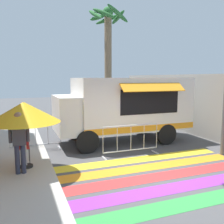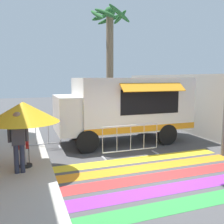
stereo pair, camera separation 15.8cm
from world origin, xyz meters
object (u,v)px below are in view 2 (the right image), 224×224
(folding_chair, at_px, (21,143))
(food_truck, at_px, (122,106))
(traffic_signal_pole, at_px, (214,18))
(barricade_side, at_px, (36,136))
(patio_umbrella, at_px, (23,112))
(vendor_person, at_px, (18,139))
(barricade_front, at_px, (131,140))
(palm_tree, at_px, (110,48))

(folding_chair, bearing_deg, food_truck, 46.33)
(food_truck, height_order, traffic_signal_pole, traffic_signal_pole)
(food_truck, height_order, folding_chair, food_truck)
(barricade_side, bearing_deg, food_truck, -0.24)
(traffic_signal_pole, xyz_separation_m, patio_umbrella, (-5.88, 0.70, -2.86))
(food_truck, height_order, barricade_side, food_truck)
(food_truck, xyz_separation_m, folding_chair, (-4.06, -1.81, -0.82))
(traffic_signal_pole, distance_m, folding_chair, 7.22)
(vendor_person, distance_m, barricade_front, 3.79)
(patio_umbrella, bearing_deg, barricade_front, 6.02)
(barricade_front, xyz_separation_m, palm_tree, (1.39, 6.19, 3.87))
(barricade_front, distance_m, palm_tree, 7.43)
(barricade_side, bearing_deg, folding_chair, -105.75)
(traffic_signal_pole, xyz_separation_m, folding_chair, (-5.98, 1.15, -3.88))
(food_truck, xyz_separation_m, patio_umbrella, (-3.96, -2.26, 0.20))
(traffic_signal_pole, height_order, barricade_front, traffic_signal_pole)
(vendor_person, xyz_separation_m, barricade_front, (3.66, 0.81, -0.57))
(food_truck, distance_m, patio_umbrella, 4.56)
(folding_chair, relative_size, barricade_front, 0.46)
(food_truck, relative_size, barricade_front, 2.66)
(food_truck, xyz_separation_m, palm_tree, (0.93, 4.30, 2.86))
(traffic_signal_pole, bearing_deg, palm_tree, 97.77)
(patio_umbrella, bearing_deg, food_truck, 29.71)
(patio_umbrella, xyz_separation_m, folding_chair, (-0.10, 0.45, -1.02))
(barricade_front, relative_size, palm_tree, 0.31)
(traffic_signal_pole, height_order, folding_chair, traffic_signal_pole)
(patio_umbrella, xyz_separation_m, palm_tree, (4.89, 6.56, 2.66))
(palm_tree, bearing_deg, traffic_signal_pole, -82.23)
(food_truck, distance_m, barricade_side, 3.69)
(vendor_person, bearing_deg, folding_chair, 91.18)
(food_truck, height_order, barricade_front, food_truck)
(food_truck, height_order, patio_umbrella, food_truck)
(patio_umbrella, distance_m, palm_tree, 8.61)
(barricade_side, bearing_deg, barricade_front, -31.67)
(food_truck, bearing_deg, barricade_front, -103.58)
(folding_chair, relative_size, vendor_person, 0.58)
(food_truck, relative_size, palm_tree, 0.83)
(traffic_signal_pole, bearing_deg, food_truck, 123.06)
(barricade_front, bearing_deg, vendor_person, -167.48)
(vendor_person, bearing_deg, patio_umbrella, 75.30)
(barricade_side, bearing_deg, vendor_person, -101.94)
(folding_chair, xyz_separation_m, barricade_side, (0.51, 1.82, -0.20))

